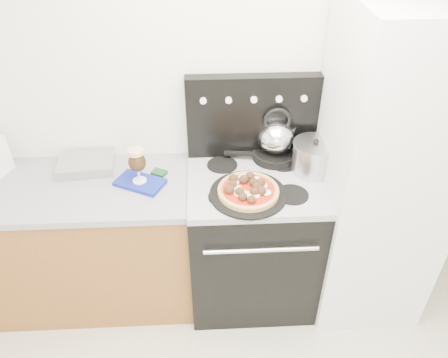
{
  "coord_description": "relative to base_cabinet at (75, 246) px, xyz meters",
  "views": [
    {
      "loc": [
        -0.2,
        -0.78,
        2.38
      ],
      "look_at": [
        -0.1,
        1.05,
        1.02
      ],
      "focal_mm": 35.0,
      "sensor_mm": 36.0,
      "label": 1
    }
  ],
  "objects": [
    {
      "name": "tea_kettle",
      "position": [
        1.24,
        0.18,
        0.66
      ],
      "size": [
        0.25,
        0.25,
        0.24
      ],
      "primitive_type": null,
      "rotation": [
        0.0,
        0.0,
        -0.2
      ],
      "color": "white",
      "rests_on": "skillet"
    },
    {
      "name": "pizza_pan",
      "position": [
        1.05,
        -0.16,
        0.5
      ],
      "size": [
        0.47,
        0.47,
        0.01
      ],
      "primitive_type": "cylinder",
      "rotation": [
        0.0,
        0.0,
        0.13
      ],
      "color": "black",
      "rests_on": "cooktop"
    },
    {
      "name": "skillet",
      "position": [
        1.24,
        0.18,
        0.51
      ],
      "size": [
        0.29,
        0.29,
        0.05
      ],
      "primitive_type": "cylinder",
      "rotation": [
        0.0,
        0.0,
        -0.12
      ],
      "color": "black",
      "rests_on": "cooktop"
    },
    {
      "name": "stock_pot",
      "position": [
        1.44,
        0.04,
        0.58
      ],
      "size": [
        0.25,
        0.25,
        0.18
      ],
      "primitive_type": "cylinder",
      "rotation": [
        0.0,
        0.0,
        0.02
      ],
      "color": "#BABABE",
      "rests_on": "cooktop"
    },
    {
      "name": "backguard",
      "position": [
        1.1,
        0.25,
        0.74
      ],
      "size": [
        0.76,
        0.08,
        0.5
      ],
      "primitive_type": "cube",
      "color": "black",
      "rests_on": "cooktop"
    },
    {
      "name": "stove_body",
      "position": [
        1.1,
        -0.02,
        0.01
      ],
      "size": [
        0.76,
        0.65,
        0.88
      ],
      "primitive_type": "cube",
      "color": "black",
      "rests_on": "ground"
    },
    {
      "name": "beer_glass",
      "position": [
        0.46,
        -0.01,
        0.6
      ],
      "size": [
        0.1,
        0.1,
        0.21
      ],
      "primitive_type": null,
      "rotation": [
        0.0,
        0.0,
        -0.01
      ],
      "color": "black",
      "rests_on": "oven_mitt"
    },
    {
      "name": "oven_mitt",
      "position": [
        0.46,
        -0.01,
        0.48
      ],
      "size": [
        0.31,
        0.26,
        0.02
      ],
      "primitive_type": "cube",
      "rotation": [
        0.0,
        0.0,
        -0.47
      ],
      "color": "#142194",
      "rests_on": "countertop"
    },
    {
      "name": "countertop",
      "position": [
        0.0,
        0.0,
        0.45
      ],
      "size": [
        1.48,
        0.63,
        0.04
      ],
      "primitive_type": "cube",
      "color": "#94939E",
      "rests_on": "base_cabinet"
    },
    {
      "name": "fridge",
      "position": [
        1.8,
        -0.05,
        0.52
      ],
      "size": [
        0.64,
        0.68,
        1.9
      ],
      "primitive_type": "cube",
      "color": "silver",
      "rests_on": "ground"
    },
    {
      "name": "cooktop",
      "position": [
        1.1,
        -0.02,
        0.47
      ],
      "size": [
        0.76,
        0.65,
        0.04
      ],
      "primitive_type": "cube",
      "color": "#ADADB2",
      "rests_on": "stove_body"
    },
    {
      "name": "pizza",
      "position": [
        1.05,
        -0.16,
        0.53
      ],
      "size": [
        0.37,
        0.37,
        0.05
      ],
      "primitive_type": null,
      "rotation": [
        0.0,
        0.0,
        -0.13
      ],
      "color": "#EAA674",
      "rests_on": "pizza_pan"
    },
    {
      "name": "foil_sheet",
      "position": [
        0.13,
        0.16,
        0.5
      ],
      "size": [
        0.34,
        0.26,
        0.06
      ],
      "primitive_type": "cube",
      "rotation": [
        0.0,
        0.0,
        0.1
      ],
      "color": "silver",
      "rests_on": "countertop"
    },
    {
      "name": "base_cabinet",
      "position": [
        0.0,
        0.0,
        0.0
      ],
      "size": [
        1.45,
        0.6,
        0.86
      ],
      "primitive_type": "cube",
      "color": "brown",
      "rests_on": "ground"
    },
    {
      "name": "room_shell",
      "position": [
        1.02,
        -0.91,
        0.82
      ],
      "size": [
        3.52,
        3.01,
        2.52
      ],
      "color": "beige",
      "rests_on": "ground"
    }
  ]
}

